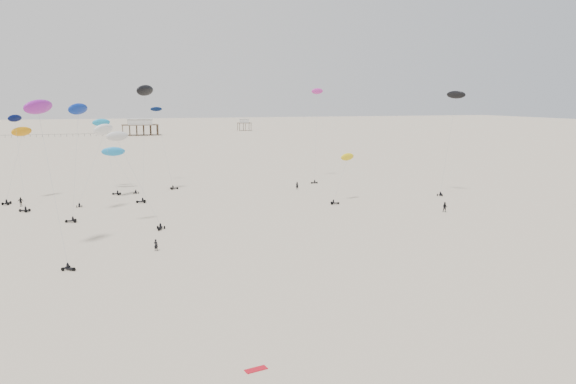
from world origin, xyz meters
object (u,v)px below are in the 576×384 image
object	(u,v)px
pavilion_small	(244,125)
rig_8	(316,114)
spectator_0	(156,251)
pavilion_main	(140,128)

from	to	relation	value
pavilion_small	rig_8	size ratio (longest dim) A/B	0.36
pavilion_small	rig_8	world-z (taller)	rig_8
pavilion_small	spectator_0	world-z (taller)	pavilion_small
pavilion_small	spectator_0	xyz separation A→B (m)	(-80.60, -294.99, -3.49)
pavilion_main	pavilion_small	distance (m)	76.16
pavilion_small	rig_8	xyz separation A→B (m)	(-34.02, -233.99, 14.03)
rig_8	spectator_0	distance (m)	78.73
pavilion_main	rig_8	world-z (taller)	rig_8
pavilion_small	pavilion_main	bearing A→B (deg)	-156.80
rig_8	spectator_0	xyz separation A→B (m)	(-46.59, -61.01, -17.51)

